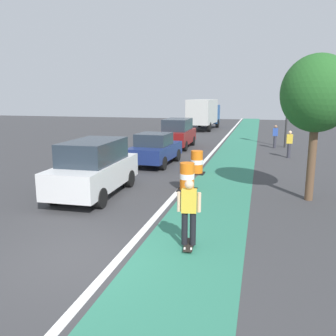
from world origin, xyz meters
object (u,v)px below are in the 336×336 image
(traffic_light_corner, at_px, (288,97))
(street_tree_sidewalk, at_px, (317,94))
(delivery_truck_down_block, at_px, (204,112))
(pedestrian_waiting, at_px, (275,136))
(parked_sedan_second, at_px, (155,149))
(skateboarder_on_lane, at_px, (189,212))
(parked_suv_third, at_px, (178,133))
(traffic_barrel_front, at_px, (187,177))
(pedestrian_crossing, at_px, (289,143))
(parked_suv_nearest, at_px, (94,168))
(traffic_barrel_mid, at_px, (197,163))

(traffic_light_corner, distance_m, street_tree_sidewalk, 13.38)
(delivery_truck_down_block, relative_size, pedestrian_waiting, 4.78)
(parked_sedan_second, xyz_separation_m, pedestrian_waiting, (6.39, 7.95, 0.03))
(skateboarder_on_lane, bearing_deg, parked_suv_third, 104.07)
(parked_sedan_second, bearing_deg, traffic_barrel_front, -60.15)
(traffic_light_corner, bearing_deg, pedestrian_crossing, -90.74)
(parked_suv_nearest, distance_m, pedestrian_waiting, 15.75)
(parked_suv_nearest, height_order, pedestrian_crossing, parked_suv_nearest)
(skateboarder_on_lane, bearing_deg, delivery_truck_down_block, 98.33)
(street_tree_sidewalk, bearing_deg, pedestrian_crossing, 90.52)
(parked_suv_third, bearing_deg, delivery_truck_down_block, 91.48)
(parked_suv_third, height_order, traffic_barrel_front, parked_suv_third)
(parked_sedan_second, xyz_separation_m, delivery_truck_down_block, (-0.63, 20.46, 1.01))
(parked_sedan_second, bearing_deg, skateboarder_on_lane, -68.94)
(traffic_barrel_mid, bearing_deg, traffic_barrel_front, -86.95)
(delivery_truck_down_block, height_order, pedestrian_crossing, delivery_truck_down_block)
(traffic_light_corner, height_order, pedestrian_crossing, traffic_light_corner)
(parked_suv_third, height_order, street_tree_sidewalk, street_tree_sidewalk)
(delivery_truck_down_block, xyz_separation_m, street_tree_sidewalk, (7.77, -25.36, 1.82))
(parked_sedan_second, distance_m, parked_suv_third, 6.39)
(parked_suv_third, relative_size, traffic_barrel_mid, 4.23)
(delivery_truck_down_block, bearing_deg, traffic_light_corner, -57.10)
(parked_suv_third, height_order, traffic_barrel_mid, parked_suv_third)
(traffic_light_corner, relative_size, pedestrian_crossing, 3.17)
(delivery_truck_down_block, distance_m, traffic_light_corner, 14.36)
(traffic_barrel_front, relative_size, pedestrian_waiting, 0.68)
(traffic_barrel_front, height_order, pedestrian_waiting, pedestrian_waiting)
(parked_suv_nearest, height_order, traffic_barrel_front, parked_suv_nearest)
(parked_suv_nearest, distance_m, traffic_light_corner, 16.73)
(traffic_barrel_mid, relative_size, pedestrian_crossing, 0.68)
(parked_sedan_second, bearing_deg, parked_suv_third, 92.39)
(traffic_barrel_mid, bearing_deg, traffic_light_corner, 65.70)
(parked_suv_nearest, distance_m, pedestrian_crossing, 12.71)
(parked_suv_third, bearing_deg, skateboarder_on_lane, -75.93)
(traffic_barrel_mid, relative_size, traffic_light_corner, 0.21)
(pedestrian_waiting, bearing_deg, parked_suv_nearest, -115.78)
(delivery_truck_down_block, bearing_deg, skateboarder_on_lane, -81.67)
(traffic_light_corner, bearing_deg, parked_suv_nearest, -117.25)
(traffic_barrel_front, distance_m, traffic_barrel_mid, 3.08)
(skateboarder_on_lane, xyz_separation_m, pedestrian_waiting, (2.57, 17.87, -0.05))
(parked_suv_nearest, height_order, pedestrian_waiting, parked_suv_nearest)
(parked_suv_nearest, xyz_separation_m, traffic_barrel_front, (3.17, 1.51, -0.50))
(traffic_barrel_front, bearing_deg, traffic_barrel_mid, 93.05)
(pedestrian_crossing, relative_size, street_tree_sidewalk, 0.32)
(parked_sedan_second, xyz_separation_m, parked_suv_third, (-0.27, 6.38, 0.20))
(traffic_barrel_mid, distance_m, pedestrian_waiting, 10.34)
(parked_suv_nearest, height_order, parked_sedan_second, parked_suv_nearest)
(parked_sedan_second, distance_m, delivery_truck_down_block, 20.50)
(parked_sedan_second, bearing_deg, traffic_barrel_mid, -32.89)
(traffic_barrel_mid, bearing_deg, skateboarder_on_lane, -81.25)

